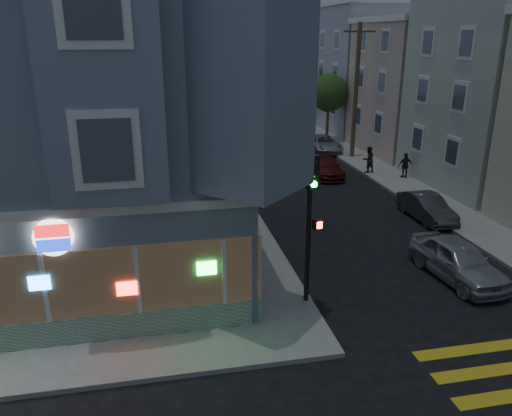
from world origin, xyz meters
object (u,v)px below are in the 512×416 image
object	(u,v)px
parked_car_d	(323,144)
fire_hydrant	(421,197)
utility_pole	(356,90)
traffic_signal	(311,205)
pedestrian_a	(368,159)
parked_car_b	(427,207)
street_tree_far	(301,84)
parked_car_a	(458,260)
parked_car_c	(326,167)
pedestrian_b	(405,165)
street_tree_near	(329,93)

from	to	relation	value
parked_car_d	fire_hydrant	bearing A→B (deg)	-86.64
utility_pole	traffic_signal	bearing A→B (deg)	-115.64
pedestrian_a	parked_car_b	distance (m)	8.23
utility_pole	street_tree_far	distance (m)	14.03
parked_car_a	parked_car_c	distance (m)	14.18
pedestrian_b	fire_hydrant	bearing A→B (deg)	73.10
street_tree_far	parked_car_b	xyz separation A→B (m)	(-1.50, -26.55, -3.33)
parked_car_b	parked_car_c	size ratio (longest dim) A/B	0.90
parked_car_b	parked_car_d	distance (m)	15.00
fire_hydrant	parked_car_d	bearing A→B (deg)	92.57
street_tree_far	street_tree_near	bearing A→B (deg)	-90.00
fire_hydrant	pedestrian_b	bearing A→B (deg)	71.25
parked_car_d	fire_hydrant	xyz separation A→B (m)	(0.60, -13.39, -0.03)
street_tree_near	fire_hydrant	size ratio (longest dim) A/B	6.52
utility_pole	parked_car_c	xyz separation A→B (m)	(-3.40, -4.17, -4.20)
utility_pole	pedestrian_a	size ratio (longest dim) A/B	5.50
street_tree_near	traffic_signal	distance (m)	26.82
parked_car_c	fire_hydrant	bearing A→B (deg)	-62.56
parked_car_b	parked_car_c	xyz separation A→B (m)	(-2.10, 8.39, -0.01)
pedestrian_a	parked_car_c	size ratio (longest dim) A/B	0.40
street_tree_far	pedestrian_a	bearing A→B (deg)	-92.81
street_tree_near	fire_hydrant	distance (m)	17.30
street_tree_far	pedestrian_a	distance (m)	18.61
utility_pole	street_tree_near	size ratio (longest dim) A/B	1.70
street_tree_far	pedestrian_a	xyz separation A→B (m)	(-0.90, -18.35, -2.97)
traffic_signal	parked_car_b	bearing A→B (deg)	26.92
utility_pole	pedestrian_b	xyz separation A→B (m)	(1.00, -5.93, -3.90)
parked_car_c	fire_hydrant	size ratio (longest dim) A/B	5.03
pedestrian_a	parked_car_d	bearing A→B (deg)	-96.74
fire_hydrant	utility_pole	bearing A→B (deg)	86.34
parked_car_a	parked_car_d	bearing A→B (deg)	79.62
pedestrian_b	traffic_signal	world-z (taller)	traffic_signal
parked_car_a	parked_car_b	xyz separation A→B (m)	(2.07, 5.79, -0.11)
street_tree_far	fire_hydrant	distance (m)	25.18
parked_car_b	street_tree_near	bearing A→B (deg)	84.45
street_tree_near	street_tree_far	size ratio (longest dim) A/B	1.00
utility_pole	pedestrian_b	bearing A→B (deg)	-80.43
utility_pole	parked_car_a	bearing A→B (deg)	-100.41
parked_car_c	street_tree_near	bearing A→B (deg)	76.21
traffic_signal	fire_hydrant	distance (m)	12.13
traffic_signal	pedestrian_a	bearing A→B (deg)	47.24
parked_car_b	fire_hydrant	distance (m)	1.72
utility_pole	pedestrian_b	distance (m)	7.17
pedestrian_a	pedestrian_b	distance (m)	2.32
street_tree_near	parked_car_b	xyz separation A→B (m)	(-1.50, -18.55, -3.33)
pedestrian_b	parked_car_b	world-z (taller)	pedestrian_b
pedestrian_a	parked_car_a	world-z (taller)	pedestrian_a
traffic_signal	street_tree_far	bearing A→B (deg)	61.29
parked_car_d	parked_car_b	bearing A→B (deg)	-89.21
parked_car_d	street_tree_far	bearing A→B (deg)	83.39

